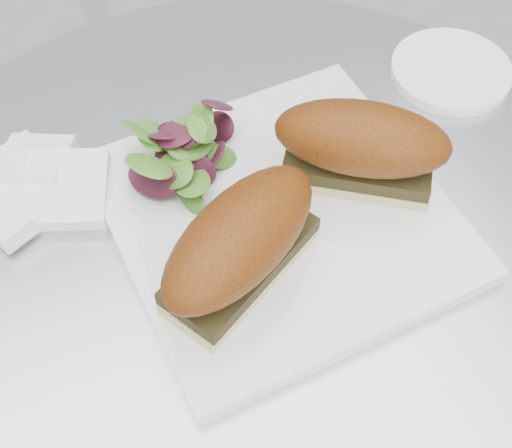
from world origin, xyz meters
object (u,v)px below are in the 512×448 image
Objects in this scene: plate at (280,216)px; saucer at (451,71)px; sandwich_right at (361,146)px; sandwich_left at (240,244)px.

saucer is (0.23, 0.11, -0.00)m from plate.
plate is 1.71× the size of sandwich_right.
sandwich_left is at bearing -138.86° from plate.
sandwich_left is at bearing -123.83° from sandwich_right.
sandwich_right is 1.31× the size of saucer.
saucer is (0.29, 0.15, -0.05)m from sandwich_left.
sandwich_right is 0.19m from saucer.
sandwich_left reaches higher than saucer.
sandwich_left is at bearing -151.80° from saucer.
sandwich_left is 0.33m from saucer.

